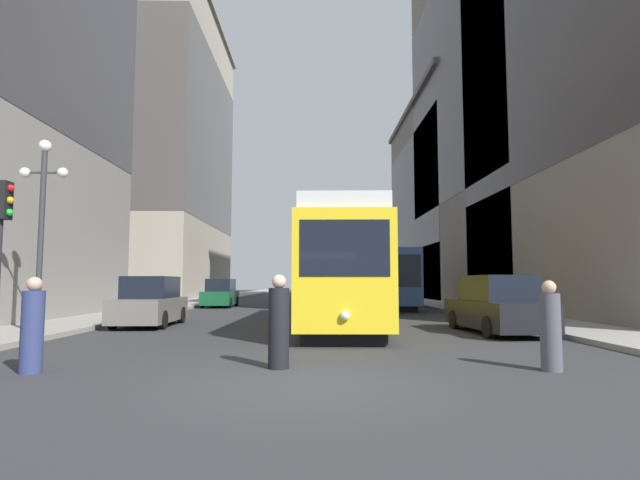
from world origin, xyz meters
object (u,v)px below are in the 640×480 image
at_px(parked_car_left_near, 220,294).
at_px(lamp_post_left_near, 42,205).
at_px(traffic_light_near_left, 2,218).
at_px(parked_car_left_mid, 150,303).
at_px(parked_car_right_far, 496,306).
at_px(streetcar, 339,269).
at_px(pedestrian_crossing_far, 279,324).
at_px(transit_bus, 380,277).
at_px(pedestrian_crossing_near, 550,329).
at_px(pedestrian_on_sidewalk, 32,328).

height_order(parked_car_left_near, lamp_post_left_near, lamp_post_left_near).
distance_m(traffic_light_near_left, lamp_post_left_near, 2.31).
bearing_deg(traffic_light_near_left, parked_car_left_mid, 75.08).
bearing_deg(parked_car_left_near, parked_car_right_far, -55.20).
bearing_deg(streetcar, pedestrian_crossing_far, -98.18).
bearing_deg(streetcar, lamp_post_left_near, -152.86).
xyz_separation_m(parked_car_left_near, parked_car_right_far, (11.81, -16.90, 0.00)).
relative_size(transit_bus, pedestrian_crossing_near, 7.29).
xyz_separation_m(parked_car_left_mid, lamp_post_left_near, (-1.90, -4.10, 3.00)).
bearing_deg(pedestrian_on_sidewalk, parked_car_left_near, -149.65).
distance_m(streetcar, traffic_light_near_left, 10.84).
bearing_deg(parked_car_left_mid, streetcar, -0.19).
distance_m(parked_car_left_near, parked_car_right_far, 20.62).
xyz_separation_m(streetcar, pedestrian_crossing_near, (3.35, -9.66, -1.34)).
bearing_deg(parked_car_left_near, transit_bus, -4.73).
bearing_deg(pedestrian_crossing_near, parked_car_left_near, -178.62).
relative_size(pedestrian_on_sidewalk, lamp_post_left_near, 0.30).
bearing_deg(traffic_light_near_left, pedestrian_on_sidewalk, -50.69).
relative_size(parked_car_right_far, pedestrian_crossing_near, 2.95).
xyz_separation_m(parked_car_left_near, lamp_post_left_near, (-1.90, -18.21, 3.00)).
bearing_deg(streetcar, traffic_light_near_left, -141.69).
xyz_separation_m(streetcar, pedestrian_on_sidewalk, (-5.96, -9.73, -1.31)).
bearing_deg(transit_bus, traffic_light_near_left, -123.28).
relative_size(parked_car_right_far, pedestrian_crossing_far, 2.76).
relative_size(pedestrian_crossing_near, lamp_post_left_near, 0.29).
bearing_deg(lamp_post_left_near, parked_car_left_mid, 65.15).
height_order(pedestrian_crossing_near, lamp_post_left_near, lamp_post_left_near).
distance_m(pedestrian_on_sidewalk, lamp_post_left_near, 6.93).
distance_m(parked_car_left_mid, lamp_post_left_near, 5.42).
height_order(parked_car_right_far, pedestrian_crossing_far, parked_car_right_far).
bearing_deg(transit_bus, parked_car_left_mid, -129.64).
relative_size(transit_bus, traffic_light_near_left, 3.02).
height_order(streetcar, pedestrian_crossing_far, streetcar).
bearing_deg(parked_car_left_mid, pedestrian_crossing_near, -43.93).
relative_size(transit_bus, parked_car_left_near, 2.76).
bearing_deg(pedestrian_crossing_near, pedestrian_crossing_far, -116.46).
height_order(parked_car_left_mid, parked_car_right_far, same).
relative_size(pedestrian_crossing_far, pedestrian_on_sidewalk, 1.03).
bearing_deg(parked_car_right_far, lamp_post_left_near, 2.42).
bearing_deg(parked_car_left_mid, pedestrian_on_sidewalk, -85.22).
bearing_deg(parked_car_left_mid, parked_car_right_far, -14.54).
bearing_deg(pedestrian_crossing_far, parked_car_right_far, -121.94).
xyz_separation_m(transit_bus, parked_car_right_far, (1.49, -16.07, -1.10)).
height_order(parked_car_right_far, pedestrian_crossing_near, parked_car_right_far).
bearing_deg(pedestrian_crossing_near, parked_car_right_far, 145.34).
distance_m(transit_bus, traffic_light_near_left, 23.01).
bearing_deg(pedestrian_crossing_far, pedestrian_crossing_near, -170.79).
relative_size(streetcar, transit_bus, 1.12).
bearing_deg(pedestrian_on_sidewalk, transit_bus, -174.24).
relative_size(pedestrian_crossing_far, lamp_post_left_near, 0.31).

